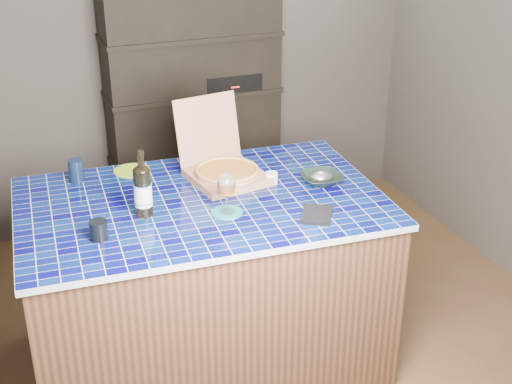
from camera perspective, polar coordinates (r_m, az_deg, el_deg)
name	(u,v)px	position (r m, az deg, el deg)	size (l,w,h in m)	color
room	(275,137)	(3.68, 1.56, 4.42)	(3.50, 3.50, 3.50)	brown
shelving_unit	(194,110)	(5.16, -5.00, 6.51)	(1.20, 0.41, 1.80)	black
kitchen_island	(204,284)	(3.83, -4.16, -7.32)	(1.88, 1.25, 1.00)	#4B2E1D
pizza_box	(225,169)	(3.79, -2.50, 1.84)	(0.43, 0.50, 0.40)	#A47054
mead_bottle	(143,190)	(3.41, -9.05, 0.14)	(0.09, 0.09, 0.33)	black
teal_trivet	(227,212)	(3.45, -2.34, -1.64)	(0.15, 0.15, 0.01)	#167574
wine_glass	(226,186)	(3.39, -2.38, 0.48)	(0.09, 0.09, 0.20)	white
tumbler	(99,230)	(3.28, -12.48, -3.00)	(0.08, 0.08, 0.09)	black
dvd_case	(317,215)	(3.43, 4.89, -1.81)	(0.14, 0.20, 0.02)	black
bowl	(321,179)	(3.76, 5.25, 1.06)	(0.21, 0.21, 0.05)	black
foil_contents	(321,176)	(3.76, 5.26, 1.25)	(0.12, 0.10, 0.06)	silver
white_jar	(271,178)	(3.75, 1.24, 1.14)	(0.07, 0.07, 0.06)	white
navy_cup	(76,171)	(3.88, -14.20, 1.67)	(0.08, 0.08, 0.12)	black
green_trivet	(132,171)	(3.96, -9.91, 1.71)	(0.20, 0.20, 0.01)	#93B827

